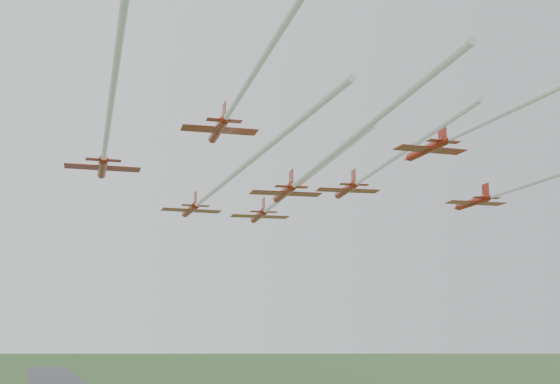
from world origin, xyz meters
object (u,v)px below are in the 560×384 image
object	(u,v)px
jet_row2_left	(217,188)
jet_row3_left	(108,131)
jet_row4_right	(484,123)
jet_lead	(278,200)
jet_row4_left	(242,92)
jet_row3_mid	(312,171)
jet_row3_right	(540,180)
jet_row2_right	(368,175)

from	to	relation	value
jet_row2_left	jet_row3_left	world-z (taller)	jet_row3_left
jet_row3_left	jet_row4_right	bearing A→B (deg)	-16.07
jet_row2_left	jet_row3_left	xyz separation A→B (m)	(-15.13, -13.68, 2.38)
jet_lead	jet_row4_left	xyz separation A→B (m)	(-17.57, -38.46, 2.06)
jet_row4_left	jet_row4_right	world-z (taller)	jet_row4_right
jet_row2_left	jet_row3_left	size ratio (longest dim) A/B	0.99
jet_row3_mid	jet_row3_right	size ratio (longest dim) A/B	0.97
jet_lead	jet_row2_left	distance (m)	16.54
jet_row2_right	jet_row4_right	bearing A→B (deg)	-82.22
jet_row2_right	jet_row3_left	size ratio (longest dim) A/B	0.75
jet_row2_right	jet_row3_left	distance (m)	38.69
jet_row4_left	jet_row3_mid	bearing A→B (deg)	53.77
jet_row2_right	jet_row3_left	bearing A→B (deg)	-150.16
jet_row2_right	jet_row3_right	xyz separation A→B (m)	(12.12, -19.29, -3.63)
jet_row2_right	jet_row4_left	size ratio (longest dim) A/B	0.98
jet_row2_left	jet_row4_right	size ratio (longest dim) A/B	1.32
jet_row3_right	jet_row4_right	size ratio (longest dim) A/B	1.17
jet_row2_left	jet_row4_right	xyz separation A→B (m)	(20.29, -27.14, 3.13)
jet_lead	jet_row3_left	distance (m)	36.93
jet_row2_left	jet_row3_mid	size ratio (longest dim) A/B	1.16
jet_lead	jet_row3_right	size ratio (longest dim) A/B	1.06
jet_row2_right	jet_row4_left	xyz separation A→B (m)	(-26.44, -27.11, -0.06)
jet_row3_right	jet_row3_mid	bearing A→B (deg)	173.42
jet_row3_mid	jet_row2_right	bearing A→B (deg)	51.34
jet_row2_left	jet_row3_right	world-z (taller)	jet_row2_left
jet_lead	jet_row3_right	distance (m)	37.17
jet_row2_right	jet_row3_right	size ratio (longest dim) A/B	0.86
jet_lead	jet_row2_left	bearing A→B (deg)	-130.38
jet_row2_left	jet_row2_right	distance (m)	21.42
jet_row2_right	jet_row3_right	world-z (taller)	jet_row2_right
jet_row2_left	jet_row4_left	distance (m)	28.13
jet_row3_left	jet_row3_mid	distance (m)	22.41
jet_row3_right	jet_row3_left	bearing A→B (deg)	179.16
jet_row2_right	jet_row4_left	world-z (taller)	jet_row2_right
jet_row2_left	jet_row3_mid	xyz separation A→B (m)	(7.14, -13.72, -0.04)
jet_row3_left	jet_row3_right	world-z (taller)	jet_row3_left
jet_row3_mid	jet_row4_left	xyz separation A→B (m)	(-12.41, -13.74, 3.20)
jet_row2_left	jet_row3_mid	world-z (taller)	jet_row3_mid
jet_row2_left	jet_row3_right	xyz separation A→B (m)	(33.29, -19.63, -0.40)
jet_row2_left	jet_row2_right	size ratio (longest dim) A/B	1.31
jet_row3_mid	jet_row3_right	world-z (taller)	jet_row3_mid
jet_row4_right	jet_row4_left	bearing A→B (deg)	-176.60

